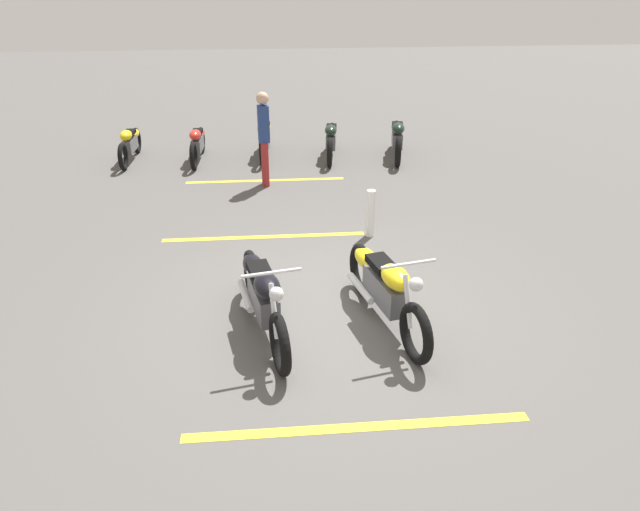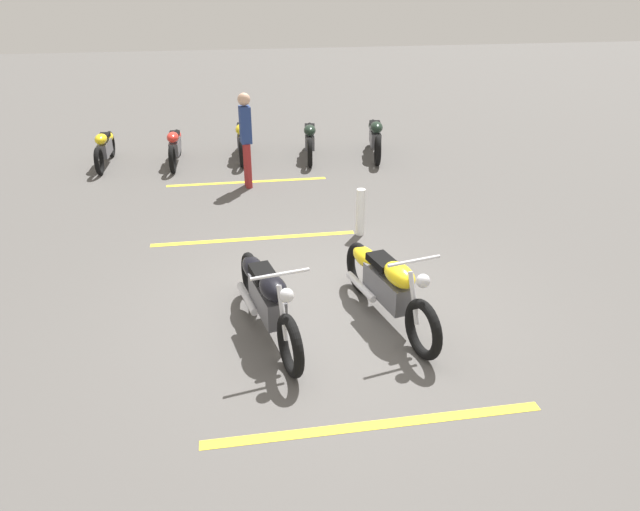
{
  "view_description": "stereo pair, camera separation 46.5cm",
  "coord_description": "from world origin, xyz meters",
  "px_view_note": "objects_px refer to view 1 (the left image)",
  "views": [
    {
      "loc": [
        -5.99,
        0.73,
        3.7
      ],
      "look_at": [
        0.32,
        0.0,
        0.65
      ],
      "focal_mm": 32.33,
      "sensor_mm": 36.0,
      "label": 1
    },
    {
      "loc": [
        -5.92,
        1.19,
        3.7
      ],
      "look_at": [
        0.32,
        0.0,
        0.65
      ],
      "focal_mm": 32.33,
      "sensor_mm": 36.0,
      "label": 2
    }
  ],
  "objects_px": {
    "motorcycle_row_center": "(265,137)",
    "motorcycle_row_far_right": "(130,143)",
    "motorcycle_bright_foreground": "(384,286)",
    "bystander_near_row": "(264,135)",
    "bollard_post": "(371,213)",
    "motorcycle_row_left": "(331,138)",
    "motorcycle_row_right": "(198,142)",
    "motorcycle_row_far_left": "(397,137)",
    "motorcycle_dark_foreground": "(263,295)"
  },
  "relations": [
    {
      "from": "motorcycle_row_right",
      "to": "motorcycle_row_far_right",
      "type": "height_order",
      "value": "motorcycle_row_right"
    },
    {
      "from": "motorcycle_bright_foreground",
      "to": "motorcycle_row_far_left",
      "type": "distance_m",
      "value": 7.17
    },
    {
      "from": "motorcycle_dark_foreground",
      "to": "motorcycle_row_left",
      "type": "bearing_deg",
      "value": 156.23
    },
    {
      "from": "motorcycle_row_left",
      "to": "motorcycle_row_far_right",
      "type": "height_order",
      "value": "motorcycle_row_left"
    },
    {
      "from": "motorcycle_row_left",
      "to": "bystander_near_row",
      "type": "height_order",
      "value": "bystander_near_row"
    },
    {
      "from": "motorcycle_bright_foreground",
      "to": "motorcycle_dark_foreground",
      "type": "relative_size",
      "value": 1.0
    },
    {
      "from": "motorcycle_dark_foreground",
      "to": "motorcycle_row_far_left",
      "type": "xyz_separation_m",
      "value": [
        6.97,
        -3.24,
        -0.01
      ]
    },
    {
      "from": "motorcycle_dark_foreground",
      "to": "motorcycle_row_left",
      "type": "distance_m",
      "value": 7.32
    },
    {
      "from": "motorcycle_row_center",
      "to": "bystander_near_row",
      "type": "relative_size",
      "value": 1.2
    },
    {
      "from": "motorcycle_bright_foreground",
      "to": "bystander_near_row",
      "type": "xyz_separation_m",
      "value": [
        5.24,
        1.23,
        0.55
      ]
    },
    {
      "from": "motorcycle_dark_foreground",
      "to": "motorcycle_row_far_right",
      "type": "distance_m",
      "value": 7.85
    },
    {
      "from": "motorcycle_row_far_left",
      "to": "bollard_post",
      "type": "relative_size",
      "value": 2.89
    },
    {
      "from": "motorcycle_bright_foreground",
      "to": "motorcycle_dark_foreground",
      "type": "distance_m",
      "value": 1.42
    },
    {
      "from": "bollard_post",
      "to": "bystander_near_row",
      "type": "bearing_deg",
      "value": 29.93
    },
    {
      "from": "motorcycle_row_right",
      "to": "motorcycle_row_far_right",
      "type": "relative_size",
      "value": 1.01
    },
    {
      "from": "motorcycle_bright_foreground",
      "to": "bystander_near_row",
      "type": "height_order",
      "value": "bystander_near_row"
    },
    {
      "from": "motorcycle_row_far_right",
      "to": "bystander_near_row",
      "type": "relative_size",
      "value": 1.09
    },
    {
      "from": "bollard_post",
      "to": "motorcycle_row_far_left",
      "type": "bearing_deg",
      "value": -18.55
    },
    {
      "from": "motorcycle_row_left",
      "to": "motorcycle_row_center",
      "type": "relative_size",
      "value": 0.96
    },
    {
      "from": "motorcycle_row_far_right",
      "to": "motorcycle_row_center",
      "type": "bearing_deg",
      "value": 93.19
    },
    {
      "from": "motorcycle_bright_foreground",
      "to": "motorcycle_row_right",
      "type": "bearing_deg",
      "value": -170.6
    },
    {
      "from": "motorcycle_bright_foreground",
      "to": "motorcycle_row_center",
      "type": "xyz_separation_m",
      "value": [
        7.36,
        1.18,
        -0.02
      ]
    },
    {
      "from": "motorcycle_row_right",
      "to": "bollard_post",
      "type": "xyz_separation_m",
      "value": [
        -4.65,
        -3.02,
        -0.03
      ]
    },
    {
      "from": "motorcycle_row_far_right",
      "to": "bollard_post",
      "type": "relative_size",
      "value": 2.59
    },
    {
      "from": "motorcycle_dark_foreground",
      "to": "motorcycle_row_center",
      "type": "height_order",
      "value": "motorcycle_dark_foreground"
    },
    {
      "from": "motorcycle_bright_foreground",
      "to": "motorcycle_row_left",
      "type": "bearing_deg",
      "value": 166.26
    },
    {
      "from": "motorcycle_row_center",
      "to": "motorcycle_row_far_right",
      "type": "xyz_separation_m",
      "value": [
        -0.05,
        3.0,
        -0.04
      ]
    },
    {
      "from": "motorcycle_row_left",
      "to": "bollard_post",
      "type": "relative_size",
      "value": 2.76
    },
    {
      "from": "motorcycle_row_left",
      "to": "motorcycle_row_right",
      "type": "distance_m",
      "value": 3.01
    },
    {
      "from": "motorcycle_row_right",
      "to": "motorcycle_bright_foreground",
      "type": "bearing_deg",
      "value": 23.49
    },
    {
      "from": "motorcycle_bright_foreground",
      "to": "motorcycle_dark_foreground",
      "type": "height_order",
      "value": "same"
    },
    {
      "from": "motorcycle_row_far_left",
      "to": "bystander_near_row",
      "type": "bearing_deg",
      "value": -49.29
    },
    {
      "from": "motorcycle_bright_foreground",
      "to": "motorcycle_row_far_left",
      "type": "bearing_deg",
      "value": 154.14
    },
    {
      "from": "motorcycle_dark_foreground",
      "to": "motorcycle_row_right",
      "type": "height_order",
      "value": "motorcycle_dark_foreground"
    },
    {
      "from": "motorcycle_dark_foreground",
      "to": "bystander_near_row",
      "type": "relative_size",
      "value": 1.22
    },
    {
      "from": "motorcycle_row_far_right",
      "to": "motorcycle_row_far_left",
      "type": "bearing_deg",
      "value": 88.7
    },
    {
      "from": "motorcycle_row_right",
      "to": "bystander_near_row",
      "type": "height_order",
      "value": "bystander_near_row"
    },
    {
      "from": "motorcycle_row_center",
      "to": "motorcycle_row_far_right",
      "type": "relative_size",
      "value": 1.11
    },
    {
      "from": "bollard_post",
      "to": "motorcycle_bright_foreground",
      "type": "bearing_deg",
      "value": 172.38
    },
    {
      "from": "motorcycle_dark_foreground",
      "to": "bollard_post",
      "type": "distance_m",
      "value": 3.09
    },
    {
      "from": "motorcycle_dark_foreground",
      "to": "bystander_near_row",
      "type": "distance_m",
      "value": 5.3
    },
    {
      "from": "motorcycle_row_far_right",
      "to": "motorcycle_row_left",
      "type": "bearing_deg",
      "value": 89.26
    },
    {
      "from": "motorcycle_row_far_right",
      "to": "bystander_near_row",
      "type": "distance_m",
      "value": 3.66
    },
    {
      "from": "motorcycle_row_right",
      "to": "bystander_near_row",
      "type": "distance_m",
      "value": 2.48
    },
    {
      "from": "motorcycle_row_center",
      "to": "motorcycle_row_far_right",
      "type": "height_order",
      "value": "motorcycle_row_center"
    },
    {
      "from": "motorcycle_row_right",
      "to": "bollard_post",
      "type": "distance_m",
      "value": 5.54
    },
    {
      "from": "motorcycle_row_center",
      "to": "bystander_near_row",
      "type": "distance_m",
      "value": 2.2
    },
    {
      "from": "motorcycle_row_center",
      "to": "bystander_near_row",
      "type": "xyz_separation_m",
      "value": [
        -2.12,
        0.05,
        0.56
      ]
    },
    {
      "from": "motorcycle_bright_foreground",
      "to": "motorcycle_row_far_right",
      "type": "xyz_separation_m",
      "value": [
        7.31,
        4.18,
        -0.06
      ]
    },
    {
      "from": "motorcycle_row_left",
      "to": "motorcycle_row_right",
      "type": "xyz_separation_m",
      "value": [
        0.08,
        3.01,
        -0.03
      ]
    }
  ]
}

